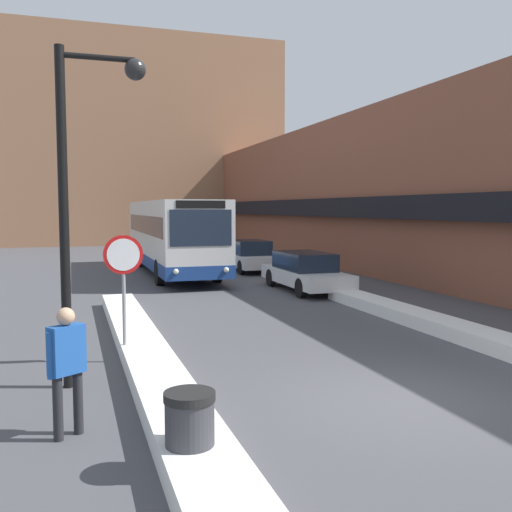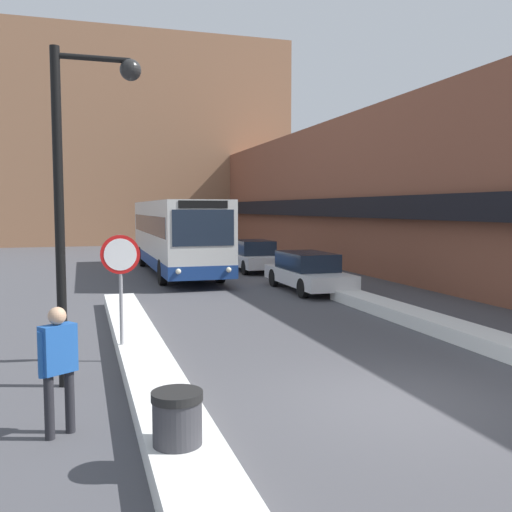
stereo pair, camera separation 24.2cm
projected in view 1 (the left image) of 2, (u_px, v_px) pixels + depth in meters
ground_plane at (408, 403)px, 8.84m from camera, size 160.00×160.00×0.00m
building_row_right at (329, 196)px, 34.35m from camera, size 5.50×60.00×7.48m
building_backdrop_far at (128, 143)px, 49.43m from camera, size 26.00×8.00×17.39m
snow_bank_left at (156, 375)px, 9.71m from camera, size 0.90×17.03×0.34m
city_bus at (172, 235)px, 26.16m from camera, size 2.59×12.49×3.33m
parked_car_front at (305, 271)px, 20.85m from camera, size 1.81×4.88×1.40m
parked_car_back at (250, 256)px, 27.28m from camera, size 1.83×4.20×1.48m
stop_sign at (124, 270)px, 11.02m from camera, size 0.76×0.08×2.50m
street_lamp at (82, 176)px, 9.42m from camera, size 1.46×0.36×5.63m
pedestrian at (67, 360)px, 7.43m from camera, size 0.50×0.43×1.73m
trash_bin at (190, 433)px, 6.44m from camera, size 0.59×0.59×0.95m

